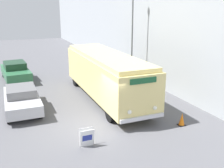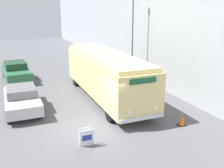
% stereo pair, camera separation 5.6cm
% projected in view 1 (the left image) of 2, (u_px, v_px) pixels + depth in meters
% --- Properties ---
extents(ground_plane, '(80.00, 80.00, 0.00)m').
position_uv_depth(ground_plane, '(95.00, 127.00, 13.49)').
color(ground_plane, '#56565B').
extents(building_wall_right, '(0.30, 60.00, 8.78)m').
position_uv_depth(building_wall_right, '(130.00, 25.00, 23.63)').
color(building_wall_right, '#9EA3A8').
rests_on(building_wall_right, ground_plane).
extents(vintage_bus, '(2.62, 10.14, 3.03)m').
position_uv_depth(vintage_bus, '(106.00, 73.00, 17.33)').
color(vintage_bus, black).
rests_on(vintage_bus, ground_plane).
extents(sign_board, '(0.64, 0.31, 0.82)m').
position_uv_depth(sign_board, '(87.00, 138.00, 11.62)').
color(sign_board, gray).
rests_on(sign_board, ground_plane).
extents(streetlamp, '(0.36, 0.36, 7.49)m').
position_uv_depth(streetlamp, '(132.00, 23.00, 20.37)').
color(streetlamp, '#595E60').
rests_on(streetlamp, ground_plane).
extents(parked_car_near, '(1.92, 4.46, 1.44)m').
position_uv_depth(parked_car_near, '(22.00, 99.00, 15.47)').
color(parked_car_near, black).
rests_on(parked_car_near, ground_plane).
extents(parked_car_mid, '(2.30, 4.78, 1.55)m').
position_uv_depth(parked_car_mid, '(16.00, 71.00, 21.85)').
color(parked_car_mid, black).
rests_on(parked_car_mid, ground_plane).
extents(traffic_cone, '(0.36, 0.36, 0.68)m').
position_uv_depth(traffic_cone, '(182.00, 119.00, 13.65)').
color(traffic_cone, black).
rests_on(traffic_cone, ground_plane).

